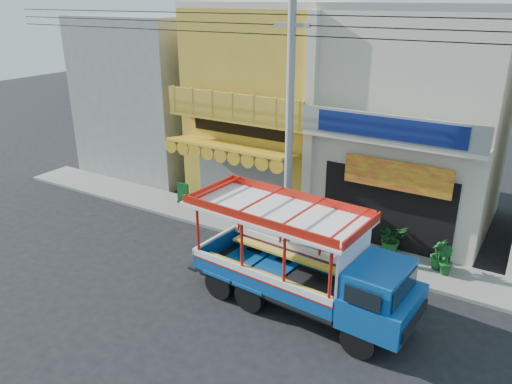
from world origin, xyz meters
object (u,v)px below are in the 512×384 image
utility_pole (294,109)px  songthaew_truck (315,268)px  green_sign (183,195)px  potted_plant_a (391,238)px  potted_plant_c (440,254)px  potted_plant_b (445,260)px

utility_pole → songthaew_truck: utility_pole is taller
utility_pole → green_sign: size_ratio=31.17×
green_sign → potted_plant_a: potted_plant_a is taller
potted_plant_c → songthaew_truck: bearing=-30.3°
green_sign → potted_plant_b: 10.87m
utility_pole → potted_plant_a: bearing=22.3°
green_sign → potted_plant_c: bearing=0.1°
songthaew_truck → green_sign: bearing=152.5°
potted_plant_a → potted_plant_c: (1.67, -0.27, -0.01)m
utility_pole → potted_plant_b: (5.12, 0.83, -4.45)m
utility_pole → songthaew_truck: size_ratio=4.09×
potted_plant_b → potted_plant_c: size_ratio=0.90×
utility_pole → potted_plant_b: size_ratio=30.02×
utility_pole → potted_plant_c: utility_pole is taller
songthaew_truck → green_sign: size_ratio=7.62×
utility_pole → potted_plant_c: (4.90, 1.05, -4.39)m
songthaew_truck → potted_plant_c: bearing=60.3°
utility_pole → green_sign: (-5.75, 1.03, -4.54)m
utility_pole → potted_plant_c: 6.66m
utility_pole → songthaew_truck: 5.37m
potted_plant_b → potted_plant_c: 0.32m
green_sign → songthaew_truck: bearing=-27.5°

